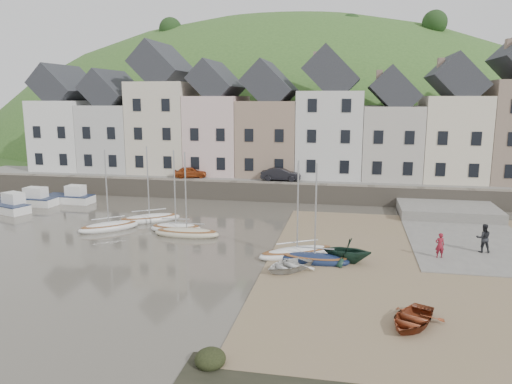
% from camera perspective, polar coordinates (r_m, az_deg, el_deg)
% --- Properties ---
extents(ground, '(160.00, 160.00, 0.00)m').
position_cam_1_polar(ground, '(31.34, -2.12, -7.45)').
color(ground, '#4E473D').
rests_on(ground, ground).
extents(quay_land, '(90.00, 30.00, 1.50)m').
position_cam_1_polar(quay_land, '(62.01, 4.61, 2.44)').
color(quay_land, '#335823').
rests_on(quay_land, ground).
extents(quay_street, '(70.00, 7.00, 0.10)m').
position_cam_1_polar(quay_street, '(50.61, 3.15, 1.45)').
color(quay_street, slate).
rests_on(quay_street, quay_land).
extents(seawall, '(70.00, 1.20, 1.80)m').
position_cam_1_polar(seawall, '(47.31, 2.55, -0.01)').
color(seawall, slate).
rests_on(seawall, ground).
extents(beach, '(18.00, 26.00, 0.06)m').
position_cam_1_polar(beach, '(30.87, 18.41, -8.26)').
color(beach, '#7D6B4C').
rests_on(beach, ground).
extents(slipway, '(8.00, 18.00, 0.12)m').
position_cam_1_polar(slipway, '(39.10, 22.80, -4.49)').
color(slipway, slate).
rests_on(slipway, ground).
extents(hillside, '(134.40, 84.00, 84.00)m').
position_cam_1_polar(hillside, '(93.96, 3.34, -6.32)').
color(hillside, '#335823').
rests_on(hillside, ground).
extents(townhouse_terrace, '(61.05, 8.00, 13.93)m').
position_cam_1_polar(townhouse_terrace, '(53.25, 5.64, 8.14)').
color(townhouse_terrace, white).
rests_on(townhouse_terrace, quay_land).
extents(sailboat_0, '(4.96, 4.12, 6.32)m').
position_cam_1_polar(sailboat_0, '(40.61, -12.27, -3.02)').
color(sailboat_0, white).
rests_on(sailboat_0, ground).
extents(sailboat_1, '(4.38, 4.15, 6.32)m').
position_cam_1_polar(sailboat_1, '(38.85, -16.73, -3.87)').
color(sailboat_1, white).
rests_on(sailboat_1, ground).
extents(sailboat_2, '(4.85, 1.63, 6.32)m').
position_cam_1_polar(sailboat_2, '(35.95, -8.04, -4.70)').
color(sailboat_2, beige).
rests_on(sailboat_2, ground).
extents(sailboat_3, '(4.00, 1.86, 6.32)m').
position_cam_1_polar(sailboat_3, '(37.38, -9.28, -4.11)').
color(sailboat_3, white).
rests_on(sailboat_3, ground).
extents(sailboat_4, '(5.21, 3.98, 6.32)m').
position_cam_1_polar(sailboat_4, '(31.31, 4.79, -7.01)').
color(sailboat_4, white).
rests_on(sailboat_4, ground).
extents(sailboat_5, '(4.33, 1.78, 6.32)m').
position_cam_1_polar(sailboat_5, '(30.21, 6.82, -7.71)').
color(sailboat_5, '#142040').
rests_on(sailboat_5, ground).
extents(motorboat_0, '(5.49, 2.00, 1.70)m').
position_cam_1_polar(motorboat_0, '(50.27, -24.77, -0.74)').
color(motorboat_0, white).
rests_on(motorboat_0, ground).
extents(motorboat_1, '(5.29, 3.31, 1.70)m').
position_cam_1_polar(motorboat_1, '(48.25, -26.94, -1.37)').
color(motorboat_1, white).
rests_on(motorboat_1, ground).
extents(motorboat_2, '(4.70, 1.91, 1.70)m').
position_cam_1_polar(motorboat_2, '(49.86, -20.72, -0.52)').
color(motorboat_2, white).
rests_on(motorboat_2, ground).
extents(rowboat_white, '(3.72, 3.81, 0.65)m').
position_cam_1_polar(rowboat_white, '(28.65, 3.80, -8.46)').
color(rowboat_white, silver).
rests_on(rowboat_white, beach).
extents(rowboat_green, '(3.14, 2.79, 1.52)m').
position_cam_1_polar(rowboat_green, '(30.30, 10.51, -6.66)').
color(rowboat_green, '#153025').
rests_on(rowboat_green, beach).
extents(rowboat_red, '(3.42, 3.84, 0.66)m').
position_cam_1_polar(rowboat_red, '(23.14, 17.66, -13.84)').
color(rowboat_red, brown).
rests_on(rowboat_red, beach).
extents(person_red, '(0.64, 0.48, 1.57)m').
position_cam_1_polar(person_red, '(32.51, 20.57, -5.81)').
color(person_red, maroon).
rests_on(person_red, slipway).
extents(person_dark, '(0.92, 0.73, 1.86)m').
position_cam_1_polar(person_dark, '(34.66, 24.92, -4.88)').
color(person_dark, black).
rests_on(person_dark, slipway).
extents(car_left, '(3.70, 2.42, 1.17)m').
position_cam_1_polar(car_left, '(51.75, -7.66, 2.29)').
color(car_left, '#953C15').
rests_on(car_left, quay_street).
extents(car_right, '(4.01, 1.49, 1.31)m').
position_cam_1_polar(car_right, '(49.53, 2.91, 2.07)').
color(car_right, black).
rests_on(car_right, quay_street).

